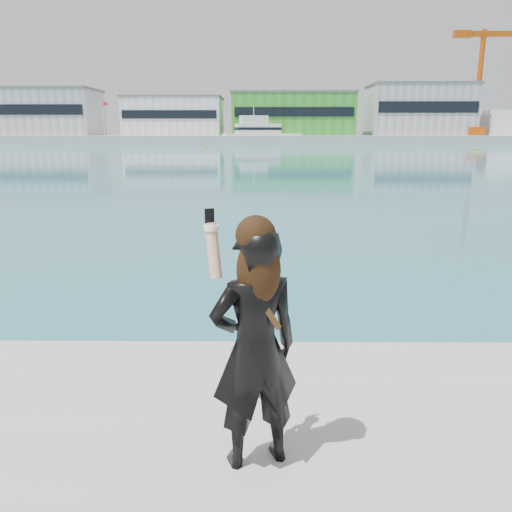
{
  "coord_description": "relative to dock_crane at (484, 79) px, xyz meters",
  "views": [
    {
      "loc": [
        0.23,
        -3.65,
        2.85
      ],
      "look_at": [
        0.19,
        -0.16,
        1.98
      ],
      "focal_mm": 35.0,
      "sensor_mm": 36.0,
      "label": 1
    }
  ],
  "objects": [
    {
      "name": "far_quay",
      "position": [
        -53.2,
        8.0,
        -14.07
      ],
      "size": [
        320.0,
        40.0,
        2.0
      ],
      "primitive_type": "cube",
      "color": "#9E9E99",
      "rests_on": "ground"
    },
    {
      "name": "flagpole_left",
      "position": [
        -91.11,
        -1.0,
        -8.53
      ],
      "size": [
        1.28,
        0.16,
        8.0
      ],
      "color": "silver",
      "rests_on": "far_quay"
    },
    {
      "name": "dock_crane",
      "position": [
        0.0,
        0.0,
        0.0
      ],
      "size": [
        23.0,
        4.0,
        24.0
      ],
      "color": "#CA4C0B",
      "rests_on": "far_quay"
    },
    {
      "name": "ground",
      "position": [
        -53.2,
        -122.0,
        -15.07
      ],
      "size": [
        500.0,
        500.0,
        0.0
      ],
      "primitive_type": "plane",
      "color": "#1C7782",
      "rests_on": "ground"
    },
    {
      "name": "warehouse_grey_right",
      "position": [
        -13.2,
        5.98,
        -6.8
      ],
      "size": [
        25.5,
        15.35,
        12.5
      ],
      "color": "gray",
      "rests_on": "far_quay"
    },
    {
      "name": "warehouse_white",
      "position": [
        -75.2,
        5.98,
        -8.31
      ],
      "size": [
        24.48,
        15.35,
        9.5
      ],
      "color": "silver",
      "rests_on": "far_quay"
    },
    {
      "name": "buoy_near",
      "position": [
        -17.54,
        -41.49,
        -15.07
      ],
      "size": [
        0.5,
        0.5,
        0.5
      ],
      "primitive_type": "sphere",
      "color": "#D5B70B",
      "rests_on": "ground"
    },
    {
      "name": "warehouse_grey_left",
      "position": [
        -108.2,
        5.98,
        -7.3
      ],
      "size": [
        26.52,
        16.36,
        11.5
      ],
      "color": "gray",
      "rests_on": "far_quay"
    },
    {
      "name": "ancillary_shed",
      "position": [
        8.8,
        4.0,
        -10.07
      ],
      "size": [
        12.0,
        10.0,
        6.0
      ],
      "primitive_type": "cube",
      "color": "silver",
      "rests_on": "far_quay"
    },
    {
      "name": "motor_yacht",
      "position": [
        -53.35,
        -4.43,
        -12.65
      ],
      "size": [
        19.14,
        9.85,
        8.61
      ],
      "rotation": [
        0.0,
        0.0,
        0.27
      ],
      "color": "silver",
      "rests_on": "ground"
    },
    {
      "name": "buoy_far",
      "position": [
        -63.92,
        -26.72,
        -15.07
      ],
      "size": [
        0.5,
        0.5,
        0.5
      ],
      "primitive_type": "sphere",
      "color": "#D5B70B",
      "rests_on": "ground"
    },
    {
      "name": "warehouse_green",
      "position": [
        -45.2,
        5.98,
        -7.81
      ],
      "size": [
        30.6,
        16.36,
        10.5
      ],
      "color": "#338822",
      "rests_on": "far_quay"
    },
    {
      "name": "flagpole_right",
      "position": [
        -31.11,
        -1.0,
        -8.53
      ],
      "size": [
        1.28,
        0.16,
        8.0
      ],
      "color": "silver",
      "rests_on": "far_quay"
    },
    {
      "name": "woman",
      "position": [
        -53.01,
        -122.86,
        -13.45
      ],
      "size": [
        0.65,
        0.53,
        1.61
      ],
      "rotation": [
        0.0,
        0.0,
        3.48
      ],
      "color": "black",
      "rests_on": "near_quay"
    }
  ]
}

